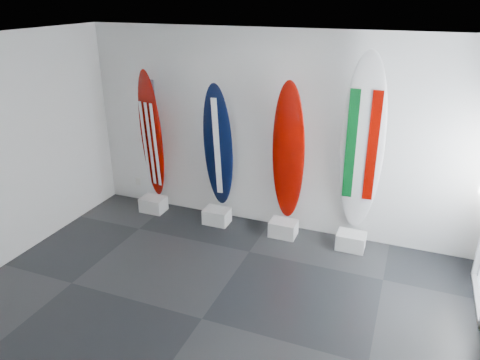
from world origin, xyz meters
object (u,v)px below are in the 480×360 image
at_px(surfboard_usa, 151,136).
at_px(surfboard_italy, 362,146).
at_px(surfboard_navy, 218,147).
at_px(surfboard_swiss, 288,153).

bearing_deg(surfboard_usa, surfboard_italy, 14.30).
xyz_separation_m(surfboard_navy, surfboard_swiss, (1.11, 0.00, 0.05)).
bearing_deg(surfboard_swiss, surfboard_italy, 0.20).
distance_m(surfboard_usa, surfboard_italy, 3.31).
height_order(surfboard_usa, surfboard_italy, surfboard_italy).
height_order(surfboard_swiss, surfboard_italy, surfboard_italy).
height_order(surfboard_navy, surfboard_swiss, surfboard_swiss).
xyz_separation_m(surfboard_usa, surfboard_navy, (1.18, 0.00, -0.06)).
distance_m(surfboard_navy, surfboard_swiss, 1.11).
xyz_separation_m(surfboard_usa, surfboard_italy, (3.30, 0.00, 0.22)).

